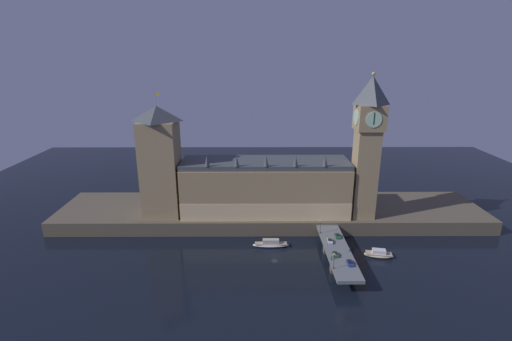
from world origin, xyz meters
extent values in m
plane|color=black|center=(0.00, 0.00, 0.00)|extent=(400.00, 400.00, 0.00)
cube|color=brown|center=(0.00, 39.00, 3.48)|extent=(220.00, 42.00, 6.95)
cube|color=#9E845B|center=(-3.32, 32.34, 19.26)|extent=(82.14, 23.67, 24.62)
cube|color=beige|center=(-3.32, 20.38, 11.38)|extent=(82.14, 0.20, 8.86)
cube|color=#42474C|center=(-3.32, 32.34, 32.77)|extent=(82.14, 21.78, 2.40)
cone|color=#42474C|center=(-30.70, 22.28, 36.68)|extent=(2.40, 2.40, 5.42)
cone|color=#42474C|center=(-17.01, 22.28, 36.68)|extent=(2.40, 2.40, 5.42)
cone|color=#42474C|center=(-3.32, 22.28, 36.68)|extent=(2.40, 2.40, 5.42)
cone|color=#42474C|center=(10.37, 22.28, 36.68)|extent=(2.40, 2.40, 5.42)
cone|color=#42474C|center=(24.06, 22.28, 36.68)|extent=(2.40, 2.40, 5.42)
cube|color=#9E845B|center=(44.31, 26.79, 28.60)|extent=(10.58, 10.58, 43.30)
cube|color=#9E845B|center=(44.31, 26.79, 56.07)|extent=(12.48, 12.48, 11.64)
cylinder|color=#B7E5B7|center=(44.31, 20.42, 56.07)|extent=(7.21, 0.25, 7.21)
cylinder|color=#B7E5B7|center=(44.31, 33.15, 56.07)|extent=(7.21, 0.25, 7.21)
cylinder|color=#B7E5B7|center=(50.68, 26.79, 56.07)|extent=(0.25, 7.21, 7.21)
cylinder|color=#B7E5B7|center=(37.95, 26.79, 56.07)|extent=(0.25, 7.21, 7.21)
cube|color=black|center=(44.31, 20.24, 56.61)|extent=(0.36, 0.10, 5.40)
pyramid|color=#42474C|center=(44.31, 26.79, 68.30)|extent=(12.48, 12.48, 12.81)
sphere|color=gold|center=(44.31, 26.79, 75.50)|extent=(1.60, 1.60, 1.60)
cube|color=#9E845B|center=(-54.33, 30.16, 30.44)|extent=(17.33, 17.33, 46.98)
pyramid|color=#42474C|center=(-54.33, 30.16, 57.48)|extent=(17.67, 17.67, 7.10)
cylinder|color=#99999E|center=(-54.33, 30.16, 64.03)|extent=(0.24, 0.24, 6.00)
cube|color=gold|center=(-53.23, 30.16, 66.13)|extent=(2.00, 0.08, 1.20)
cube|color=slate|center=(25.97, -5.00, 5.30)|extent=(10.07, 46.00, 1.40)
cube|color=brown|center=(25.97, -12.67, 2.30)|extent=(8.56, 3.20, 4.60)
cube|color=brown|center=(25.97, 2.67, 2.30)|extent=(8.56, 3.20, 4.60)
cube|color=silver|center=(23.75, 0.77, 6.63)|extent=(1.87, 4.17, 0.90)
cube|color=black|center=(23.75, 0.77, 7.30)|extent=(1.53, 1.88, 0.45)
cylinder|color=black|center=(22.87, 2.07, 6.32)|extent=(0.22, 0.64, 0.64)
cylinder|color=black|center=(24.64, 2.07, 6.32)|extent=(0.22, 0.64, 0.64)
cylinder|color=black|center=(22.87, -0.52, 6.32)|extent=(0.22, 0.64, 0.64)
cylinder|color=black|center=(24.64, -0.52, 6.32)|extent=(0.22, 0.64, 0.64)
cube|color=#235633|center=(23.75, -10.42, 6.63)|extent=(1.85, 3.86, 0.91)
cube|color=black|center=(23.75, -10.42, 7.31)|extent=(1.52, 1.74, 0.45)
cylinder|color=black|center=(22.87, -9.22, 6.32)|extent=(0.22, 0.64, 0.64)
cylinder|color=black|center=(24.63, -9.22, 6.32)|extent=(0.22, 0.64, 0.64)
cylinder|color=black|center=(22.87, -11.62, 6.32)|extent=(0.22, 0.64, 0.64)
cylinder|color=black|center=(24.63, -11.62, 6.32)|extent=(0.22, 0.64, 0.64)
cube|color=navy|center=(28.19, -16.78, 6.54)|extent=(1.91, 4.57, 0.73)
cube|color=black|center=(28.19, -16.78, 7.14)|extent=(1.57, 2.06, 0.45)
cylinder|color=black|center=(29.09, -18.19, 6.32)|extent=(0.22, 0.64, 0.64)
cylinder|color=black|center=(27.28, -18.19, 6.32)|extent=(0.22, 0.64, 0.64)
cylinder|color=black|center=(29.09, -15.36, 6.32)|extent=(0.22, 0.64, 0.64)
cylinder|color=black|center=(27.28, -15.36, 6.32)|extent=(0.22, 0.64, 0.64)
cube|color=#235633|center=(28.19, 5.60, 6.56)|extent=(1.94, 4.47, 0.77)
cube|color=black|center=(28.19, 5.60, 7.18)|extent=(1.59, 2.01, 0.45)
cylinder|color=black|center=(29.10, 4.21, 6.32)|extent=(0.22, 0.64, 0.64)
cylinder|color=black|center=(27.27, 4.21, 6.32)|extent=(0.22, 0.64, 0.64)
cylinder|color=black|center=(29.10, 6.99, 6.32)|extent=(0.22, 0.64, 0.64)
cylinder|color=black|center=(27.27, 6.99, 6.32)|extent=(0.22, 0.64, 0.64)
cylinder|color=black|center=(21.54, -13.60, 6.43)|extent=(0.28, 0.28, 0.87)
cylinder|color=#47384C|center=(21.54, -13.60, 7.23)|extent=(0.38, 0.38, 0.72)
sphere|color=tan|center=(21.54, -13.60, 7.70)|extent=(0.23, 0.23, 0.23)
cylinder|color=black|center=(30.40, -7.22, 6.42)|extent=(0.28, 0.28, 0.84)
cylinder|color=navy|center=(30.40, -7.22, 7.20)|extent=(0.38, 0.38, 0.70)
sphere|color=tan|center=(30.40, -7.22, 7.66)|extent=(0.23, 0.23, 0.23)
cylinder|color=#2D3333|center=(21.14, -19.72, 6.25)|extent=(0.56, 0.56, 0.50)
cylinder|color=#2D3333|center=(21.14, -19.72, 9.07)|extent=(0.18, 0.18, 5.14)
sphere|color=#F9E5A3|center=(21.14, -19.72, 12.19)|extent=(0.60, 0.60, 0.60)
sphere|color=#F9E5A3|center=(20.69, -19.72, 11.84)|extent=(0.44, 0.44, 0.44)
sphere|color=#F9E5A3|center=(21.59, -19.72, 11.84)|extent=(0.44, 0.44, 0.44)
cylinder|color=#2D3333|center=(21.14, 9.72, 6.25)|extent=(0.56, 0.56, 0.50)
cylinder|color=#2D3333|center=(21.14, 9.72, 9.12)|extent=(0.18, 0.18, 5.24)
sphere|color=#F9E5A3|center=(21.14, 9.72, 12.29)|extent=(0.60, 0.60, 0.60)
sphere|color=#F9E5A3|center=(20.69, 9.72, 11.94)|extent=(0.44, 0.44, 0.44)
sphere|color=#F9E5A3|center=(21.59, 9.72, 11.94)|extent=(0.44, 0.44, 0.44)
ellipsoid|color=white|center=(-1.36, 7.87, 0.94)|extent=(16.47, 3.75, 1.88)
cube|color=tan|center=(-1.36, 7.87, 1.80)|extent=(14.49, 3.00, 0.24)
cube|color=#B7B2A8|center=(-1.36, 7.87, 2.86)|extent=(7.41, 2.32, 1.88)
ellipsoid|color=#B2A893|center=(44.90, -1.03, 0.85)|extent=(13.02, 6.92, 1.71)
cube|color=tan|center=(44.90, -1.03, 1.63)|extent=(11.39, 5.71, 0.24)
cube|color=silver|center=(44.90, -1.03, 2.60)|extent=(6.01, 3.92, 1.71)
camera|label=1|loc=(-8.93, -142.64, 83.21)|focal=26.00mm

